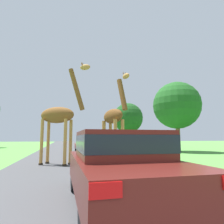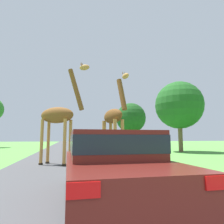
# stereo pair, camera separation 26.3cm
# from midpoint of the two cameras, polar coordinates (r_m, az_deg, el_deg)

# --- Properties ---
(road) EXTENTS (7.80, 120.00, 0.00)m
(road) POSITION_cam_midpoint_polar(r_m,az_deg,el_deg) (29.87, -11.72, -9.89)
(road) COLOR #424244
(road) RESTS_ON ground
(giraffe_near_road) EXTENTS (1.15, 2.73, 5.04)m
(giraffe_near_road) POSITION_cam_midpoint_polar(r_m,az_deg,el_deg) (11.75, -0.11, -2.24)
(giraffe_near_road) COLOR #B77F3D
(giraffe_near_road) RESTS_ON ground
(giraffe_companion) EXTENTS (2.66, 1.76, 5.37)m
(giraffe_companion) POSITION_cam_midpoint_polar(r_m,az_deg,el_deg) (10.90, -15.47, -1.21)
(giraffe_companion) COLOR #B77F3D
(giraffe_companion) RESTS_ON ground
(car_lead_maroon) EXTENTS (1.88, 4.41, 1.51)m
(car_lead_maroon) POSITION_cam_midpoint_polar(r_m,az_deg,el_deg) (4.39, 0.31, -14.81)
(car_lead_maroon) COLOR #561914
(car_lead_maroon) RESTS_ON ground
(car_queue_right) EXTENTS (1.83, 4.42, 1.30)m
(car_queue_right) POSITION_cam_midpoint_polar(r_m,az_deg,el_deg) (20.79, -8.08, -9.18)
(car_queue_right) COLOR maroon
(car_queue_right) RESTS_ON ground
(car_queue_left) EXTENTS (1.75, 4.64, 1.40)m
(car_queue_left) POSITION_cam_midpoint_polar(r_m,az_deg,el_deg) (29.34, -6.53, -8.60)
(car_queue_left) COLOR silver
(car_queue_left) RESTS_ON ground
(tree_left_edge) EXTENTS (4.85, 4.85, 7.14)m
(tree_left_edge) POSITION_cam_midpoint_polar(r_m,az_deg,el_deg) (21.65, 17.69, 1.79)
(tree_left_edge) COLOR brown
(tree_left_edge) RESTS_ON ground
(tree_right_cluster) EXTENTS (5.00, 5.00, 7.22)m
(tree_right_cluster) POSITION_cam_midpoint_polar(r_m,az_deg,el_deg) (33.73, 4.38, -1.74)
(tree_right_cluster) COLOR brown
(tree_right_cluster) RESTS_ON ground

